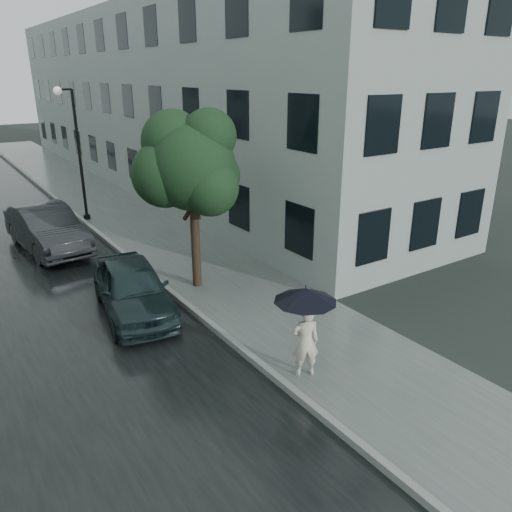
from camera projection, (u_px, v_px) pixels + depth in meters
ground at (314, 345)px, 11.44m from camera, size 120.00×120.00×0.00m
sidewalk at (133, 221)px, 20.91m from camera, size 3.50×60.00×0.01m
kerb_near at (90, 226)px, 19.93m from camera, size 0.15×60.00×0.15m
building_near at (167, 98)px, 27.93m from camera, size 7.02×36.00×9.00m
pedestrian at (305, 342)px, 10.05m from camera, size 0.66×0.56×1.52m
umbrella at (305, 295)px, 9.73m from camera, size 1.41×1.41×1.04m
street_tree at (191, 166)px, 13.50m from camera, size 3.10×2.82×5.02m
lamp_post at (75, 147)px, 20.06m from camera, size 0.84×0.36×5.36m
car_near at (133, 288)px, 12.73m from camera, size 2.23×4.24×1.38m
car_far at (47, 229)px, 17.29m from camera, size 2.09×4.82×1.54m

